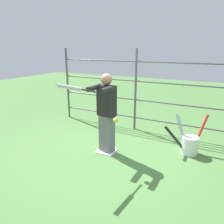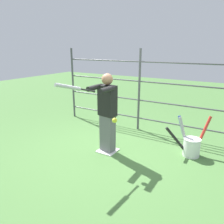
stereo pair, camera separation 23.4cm
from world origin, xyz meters
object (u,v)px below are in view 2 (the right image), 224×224
object	(u,v)px
batter	(107,111)
bat_bucket	(191,145)
softball_in_flight	(115,120)
baseball_bat_swinging	(72,88)

from	to	relation	value
batter	bat_bucket	distance (m)	1.93
softball_in_flight	baseball_bat_swinging	bearing A→B (deg)	35.95
batter	baseball_bat_swinging	distance (m)	1.11
baseball_bat_swinging	softball_in_flight	bearing A→B (deg)	-144.05
softball_in_flight	bat_bucket	distance (m)	1.83
baseball_bat_swinging	softball_in_flight	xyz separation A→B (m)	(-0.61, -0.44, -0.62)
baseball_bat_swinging	softball_in_flight	distance (m)	0.97
batter	softball_in_flight	distance (m)	0.65
batter	softball_in_flight	bearing A→B (deg)	134.98
batter	bat_bucket	size ratio (longest dim) A/B	2.00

